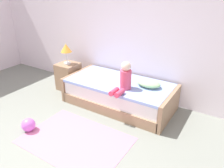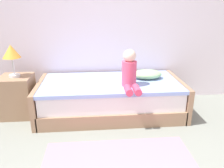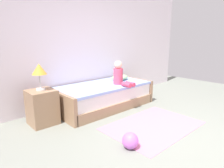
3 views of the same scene
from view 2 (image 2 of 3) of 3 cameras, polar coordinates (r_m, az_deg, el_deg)
wall_rear at (r=3.67m, az=-5.12°, el=17.87°), size 7.20×0.10×2.90m
bed at (r=3.35m, az=-0.38°, el=-3.46°), size 2.11×1.00×0.50m
nightstand at (r=3.53m, az=-22.86°, el=-2.87°), size 0.44×0.44×0.60m
table_lamp at (r=3.36m, az=-24.29°, el=7.23°), size 0.24×0.24×0.45m
child_figure at (r=3.00m, az=4.54°, el=3.05°), size 0.20×0.51×0.50m
pillow at (r=3.42m, az=8.94°, el=2.49°), size 0.44×0.30×0.13m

